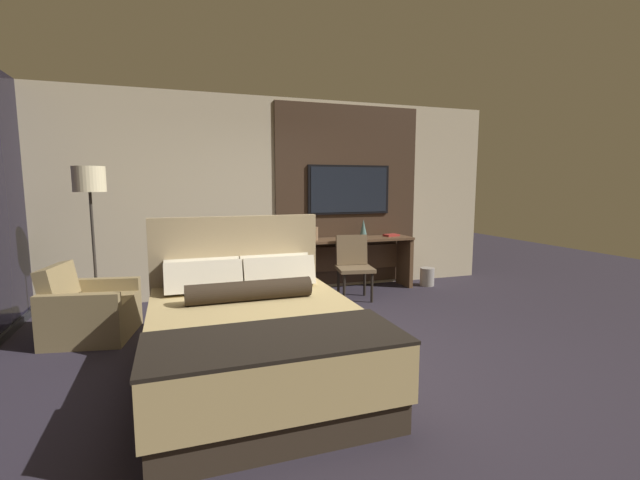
{
  "coord_description": "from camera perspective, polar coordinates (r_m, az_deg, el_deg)",
  "views": [
    {
      "loc": [
        -1.29,
        -3.5,
        1.58
      ],
      "look_at": [
        0.27,
        1.04,
        0.95
      ],
      "focal_mm": 24.0,
      "sensor_mm": 36.0,
      "label": 1
    }
  ],
  "objects": [
    {
      "name": "desk",
      "position": [
        6.45,
        4.48,
        -1.97
      ],
      "size": [
        1.77,
        0.47,
        0.78
      ],
      "color": "brown",
      "rests_on": "ground_plane"
    },
    {
      "name": "book",
      "position": [
        6.69,
        9.48,
        0.64
      ],
      "size": [
        0.24,
        0.19,
        0.03
      ],
      "color": "maroon",
      "rests_on": "desk"
    },
    {
      "name": "ground_plane",
      "position": [
        4.05,
        1.24,
        -15.5
      ],
      "size": [
        16.0,
        16.0,
        0.0
      ],
      "primitive_type": "plane",
      "color": "#28232D"
    },
    {
      "name": "tv",
      "position": [
        6.53,
        3.92,
        6.71
      ],
      "size": [
        1.31,
        0.04,
        0.74
      ],
      "color": "black"
    },
    {
      "name": "desk_chair",
      "position": [
        5.94,
        4.47,
        -2.86
      ],
      "size": [
        0.54,
        0.54,
        0.88
      ],
      "rotation": [
        0.0,
        0.0,
        -0.16
      ],
      "color": "brown",
      "rests_on": "ground_plane"
    },
    {
      "name": "floor_lamp",
      "position": [
        5.39,
        -28.33,
        5.65
      ],
      "size": [
        0.34,
        0.34,
        1.77
      ],
      "color": "#282623",
      "rests_on": "ground_plane"
    },
    {
      "name": "waste_bin",
      "position": [
        6.92,
        14.09,
        -4.76
      ],
      "size": [
        0.22,
        0.22,
        0.28
      ],
      "color": "gray",
      "rests_on": "ground_plane"
    },
    {
      "name": "bed",
      "position": [
        3.59,
        -8.71,
        -12.41
      ],
      "size": [
        1.66,
        2.15,
        1.26
      ],
      "color": "#33281E",
      "rests_on": "ground_plane"
    },
    {
      "name": "vase_tall",
      "position": [
        6.5,
        5.8,
        1.56
      ],
      "size": [
        0.12,
        0.12,
        0.27
      ],
      "color": "#4C706B",
      "rests_on": "desk"
    },
    {
      "name": "vase_short",
      "position": [
        6.12,
        -0.78,
        0.86
      ],
      "size": [
        0.11,
        0.11,
        0.19
      ],
      "color": "#846647",
      "rests_on": "desk"
    },
    {
      "name": "armchair_by_window",
      "position": [
        5.07,
        -28.39,
        -8.52
      ],
      "size": [
        0.91,
        0.93,
        0.77
      ],
      "rotation": [
        0.0,
        0.0,
        1.39
      ],
      "color": "olive",
      "rests_on": "ground_plane"
    },
    {
      "name": "wall_back_tv_panel",
      "position": [
        6.26,
        -5.55,
        5.79
      ],
      "size": [
        7.2,
        0.09,
        2.8
      ],
      "color": "#BCAD8E",
      "rests_on": "ground_plane"
    }
  ]
}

